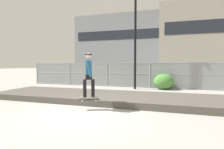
% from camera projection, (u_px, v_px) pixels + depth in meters
% --- Properties ---
extents(ground_plane, '(120.00, 120.00, 0.00)m').
position_uv_depth(ground_plane, '(83.00, 114.00, 6.10)').
color(ground_plane, gray).
extents(gravel_berm, '(11.51, 3.00, 0.28)m').
position_uv_depth(gravel_berm, '(106.00, 97.00, 8.52)').
color(gravel_berm, '#4C473F').
rests_on(gravel_berm, ground_plane).
extents(skateboard, '(0.81, 0.52, 0.07)m').
position_uv_depth(skateboard, '(89.00, 100.00, 6.64)').
color(skateboard, black).
extents(skater, '(0.69, 0.62, 1.73)m').
position_uv_depth(skater, '(89.00, 73.00, 6.58)').
color(skater, gray).
rests_on(skater, skateboard).
extents(chain_fence, '(16.63, 0.06, 1.85)m').
position_uv_depth(chain_fence, '(128.00, 75.00, 13.32)').
color(chain_fence, gray).
rests_on(chain_fence, ground_plane).
extents(street_lamp, '(0.44, 0.44, 7.54)m').
position_uv_depth(street_lamp, '(135.00, 22.00, 12.03)').
color(street_lamp, black).
rests_on(street_lamp, ground_plane).
extents(parked_car_near, '(4.52, 2.20, 1.66)m').
position_uv_depth(parked_car_near, '(108.00, 74.00, 16.10)').
color(parked_car_near, silver).
rests_on(parked_car_near, ground_plane).
extents(library_building, '(29.08, 11.46, 15.44)m').
position_uv_depth(library_building, '(128.00, 44.00, 52.00)').
color(library_building, slate).
rests_on(library_building, ground_plane).
extents(office_block, '(25.41, 13.23, 14.06)m').
position_uv_depth(office_block, '(221.00, 40.00, 37.57)').
color(office_block, gray).
rests_on(office_block, ground_plane).
extents(shrub_left, '(1.41, 1.16, 1.09)m').
position_uv_depth(shrub_left, '(163.00, 81.00, 12.11)').
color(shrub_left, '#477F38').
rests_on(shrub_left, ground_plane).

